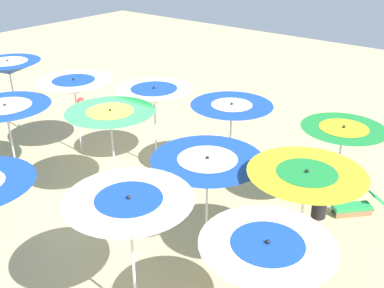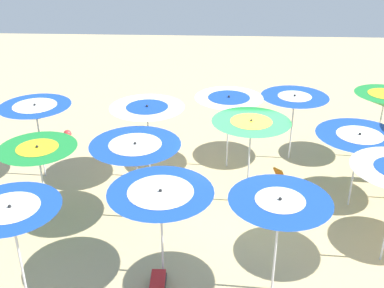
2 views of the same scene
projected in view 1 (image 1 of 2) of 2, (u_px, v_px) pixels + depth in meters
The scene contains 16 objects.
ground at pixel (97, 207), 11.39m from camera, with size 40.92×40.92×0.04m, color #D1B57F.
beach_umbrella_3 at pixel (130, 210), 7.28m from camera, with size 2.08×2.08×2.50m.
beach_umbrella_4 at pixel (267, 252), 6.59m from camera, with size 1.99×1.99×2.29m.
beach_umbrella_6 at pixel (6, 113), 11.70m from camera, with size 2.28×2.28×2.24m.
beach_umbrella_7 at pixel (111, 117), 10.59m from camera, with size 2.07×2.07×2.51m.
beach_umbrella_8 at pixel (207, 166), 9.12m from camera, with size 2.27×2.27×2.21m.
beach_umbrella_9 at pixel (306, 182), 8.23m from camera, with size 2.13×2.13×2.41m.
beach_umbrella_10 at pixel (9, 68), 14.94m from camera, with size 2.07×2.07×2.38m.
beach_umbrella_11 at pixel (74, 87), 13.17m from camera, with size 2.16×2.16×2.38m.
beach_umbrella_12 at pixel (154, 96), 12.40m from camera, with size 2.06×2.06×2.40m.
beach_umbrella_13 at pixel (231, 111), 11.77m from camera, with size 2.12×2.12×2.23m.
beach_umbrella_14 at pixel (343, 136), 10.32m from camera, with size 1.90×1.90×2.29m.
lounger_0 at pixel (149, 195), 11.53m from camera, with size 1.11×1.09×0.61m.
lounger_2 at pixel (355, 206), 11.05m from camera, with size 1.08×1.14×0.53m.
beachgoer_0 at pixel (319, 211), 9.44m from camera, with size 0.30×0.30×1.87m.
beach_ball at pixel (81, 101), 17.81m from camera, with size 0.28×0.28×0.28m, color red.
Camera 1 is at (7.81, -6.06, 6.31)m, focal length 43.10 mm.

